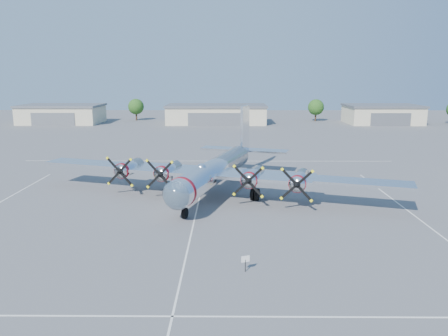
{
  "coord_description": "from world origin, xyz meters",
  "views": [
    {
      "loc": [
        3.21,
        -45.1,
        13.84
      ],
      "look_at": [
        2.81,
        4.61,
        3.2
      ],
      "focal_mm": 35.0,
      "sensor_mm": 36.0,
      "label": 1
    }
  ],
  "objects_px": {
    "hangar_east": "(382,114)",
    "hangar_center": "(216,114)",
    "tree_west": "(136,107)",
    "main_bomber_b29": "(217,192)",
    "info_placard": "(245,261)",
    "hangar_west": "(62,114)",
    "tree_east": "(316,107)"
  },
  "relations": [
    {
      "from": "hangar_east",
      "to": "hangar_center",
      "type": "bearing_deg",
      "value": -180.0
    },
    {
      "from": "hangar_center",
      "to": "tree_west",
      "type": "xyz_separation_m",
      "value": [
        -25.0,
        8.04,
        1.51
      ]
    },
    {
      "from": "main_bomber_b29",
      "to": "info_placard",
      "type": "xyz_separation_m",
      "value": [
        2.49,
        -21.53,
        0.84
      ]
    },
    {
      "from": "hangar_west",
      "to": "main_bomber_b29",
      "type": "relative_size",
      "value": 0.52
    },
    {
      "from": "hangar_center",
      "to": "info_placard",
      "type": "distance_m",
      "value": 98.11
    },
    {
      "from": "hangar_east",
      "to": "tree_east",
      "type": "relative_size",
      "value": 3.1
    },
    {
      "from": "hangar_east",
      "to": "main_bomber_b29",
      "type": "bearing_deg",
      "value": -121.03
    },
    {
      "from": "main_bomber_b29",
      "to": "tree_west",
      "type": "bearing_deg",
      "value": 124.89
    },
    {
      "from": "hangar_center",
      "to": "hangar_east",
      "type": "bearing_deg",
      "value": 0.0
    },
    {
      "from": "tree_east",
      "to": "main_bomber_b29",
      "type": "bearing_deg",
      "value": -108.74
    },
    {
      "from": "info_placard",
      "to": "main_bomber_b29",
      "type": "bearing_deg",
      "value": 77.07
    },
    {
      "from": "hangar_west",
      "to": "tree_west",
      "type": "height_order",
      "value": "tree_west"
    },
    {
      "from": "tree_west",
      "to": "tree_east",
      "type": "bearing_deg",
      "value": -2.08
    },
    {
      "from": "hangar_east",
      "to": "hangar_west",
      "type": "bearing_deg",
      "value": -180.0
    },
    {
      "from": "hangar_west",
      "to": "info_placard",
      "type": "relative_size",
      "value": 18.85
    },
    {
      "from": "main_bomber_b29",
      "to": "hangar_west",
      "type": "bearing_deg",
      "value": 138.75
    },
    {
      "from": "info_placard",
      "to": "hangar_center",
      "type": "bearing_deg",
      "value": 73.1
    },
    {
      "from": "hangar_center",
      "to": "tree_east",
      "type": "bearing_deg",
      "value": 11.38
    },
    {
      "from": "tree_east",
      "to": "main_bomber_b29",
      "type": "xyz_separation_m",
      "value": [
        -27.98,
        -82.49,
        -4.22
      ]
    },
    {
      "from": "hangar_east",
      "to": "info_placard",
      "type": "xyz_separation_m",
      "value": [
        -43.49,
        -97.98,
        -1.87
      ]
    },
    {
      "from": "hangar_west",
      "to": "main_bomber_b29",
      "type": "xyz_separation_m",
      "value": [
        47.02,
        -76.45,
        -2.71
      ]
    },
    {
      "from": "hangar_west",
      "to": "tree_east",
      "type": "xyz_separation_m",
      "value": [
        75.0,
        6.04,
        1.51
      ]
    },
    {
      "from": "hangar_center",
      "to": "hangar_east",
      "type": "height_order",
      "value": "same"
    },
    {
      "from": "tree_west",
      "to": "hangar_west",
      "type": "bearing_deg",
      "value": -158.11
    },
    {
      "from": "hangar_east",
      "to": "main_bomber_b29",
      "type": "height_order",
      "value": "hangar_east"
    },
    {
      "from": "tree_east",
      "to": "tree_west",
      "type": "bearing_deg",
      "value": 177.92
    },
    {
      "from": "hangar_center",
      "to": "main_bomber_b29",
      "type": "xyz_separation_m",
      "value": [
        2.02,
        -76.45,
        -2.71
      ]
    },
    {
      "from": "tree_east",
      "to": "info_placard",
      "type": "distance_m",
      "value": 107.15
    },
    {
      "from": "hangar_west",
      "to": "tree_west",
      "type": "distance_m",
      "value": 21.61
    },
    {
      "from": "hangar_east",
      "to": "tree_west",
      "type": "distance_m",
      "value": 73.46
    },
    {
      "from": "main_bomber_b29",
      "to": "info_placard",
      "type": "distance_m",
      "value": 21.69
    },
    {
      "from": "hangar_west",
      "to": "info_placard",
      "type": "xyz_separation_m",
      "value": [
        49.51,
        -97.98,
        -1.87
      ]
    }
  ]
}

